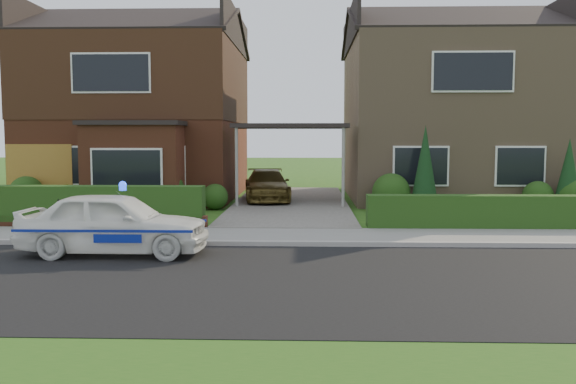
{
  "coord_description": "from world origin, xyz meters",
  "views": [
    {
      "loc": [
        0.58,
        -9.76,
        2.32
      ],
      "look_at": [
        0.14,
        3.5,
        1.13
      ],
      "focal_mm": 38.0,
      "sensor_mm": 36.0,
      "label": 1
    }
  ],
  "objects": [
    {
      "name": "ground",
      "position": [
        0.0,
        0.0,
        0.0
      ],
      "size": [
        120.0,
        120.0,
        0.0
      ],
      "primitive_type": "plane",
      "color": "#245316",
      "rests_on": "ground"
    },
    {
      "name": "road",
      "position": [
        0.0,
        0.0,
        0.0
      ],
      "size": [
        60.0,
        6.0,
        0.02
      ],
      "primitive_type": "cube",
      "color": "black",
      "rests_on": "ground"
    },
    {
      "name": "kerb",
      "position": [
        0.0,
        3.05,
        0.06
      ],
      "size": [
        60.0,
        0.16,
        0.12
      ],
      "primitive_type": "cube",
      "color": "#9E9993",
      "rests_on": "ground"
    },
    {
      "name": "sidewalk",
      "position": [
        0.0,
        4.1,
        0.05
      ],
      "size": [
        60.0,
        2.0,
        0.1
      ],
      "primitive_type": "cube",
      "color": "slate",
      "rests_on": "ground"
    },
    {
      "name": "driveway",
      "position": [
        0.0,
        11.0,
        0.06
      ],
      "size": [
        3.8,
        12.0,
        0.12
      ],
      "primitive_type": "cube",
      "color": "#666059",
      "rests_on": "ground"
    },
    {
      "name": "house_left",
      "position": [
        -5.78,
        13.9,
        3.81
      ],
      "size": [
        7.5,
        9.53,
        7.25
      ],
      "color": "brown",
      "rests_on": "ground"
    },
    {
      "name": "house_right",
      "position": [
        5.8,
        13.99,
        3.66
      ],
      "size": [
        7.5,
        8.06,
        7.25
      ],
      "color": "#927559",
      "rests_on": "ground"
    },
    {
      "name": "carport_link",
      "position": [
        0.0,
        10.95,
        2.66
      ],
      "size": [
        3.8,
        3.0,
        2.77
      ],
      "color": "black",
      "rests_on": "ground"
    },
    {
      "name": "garage_door",
      "position": [
        -8.25,
        9.96,
        1.05
      ],
      "size": [
        2.2,
        0.1,
        2.1
      ],
      "primitive_type": "cube",
      "color": "#8D601E",
      "rests_on": "ground"
    },
    {
      "name": "dwarf_wall",
      "position": [
        -5.8,
        5.3,
        0.18
      ],
      "size": [
        7.7,
        0.25,
        0.36
      ],
      "primitive_type": "cube",
      "color": "brown",
      "rests_on": "ground"
    },
    {
      "name": "hedge_left",
      "position": [
        -5.8,
        5.45,
        0.0
      ],
      "size": [
        7.5,
        0.55,
        0.9
      ],
      "primitive_type": "cube",
      "color": "#1C3C13",
      "rests_on": "ground"
    },
    {
      "name": "hedge_right",
      "position": [
        5.8,
        5.35,
        0.0
      ],
      "size": [
        7.5,
        0.55,
        0.8
      ],
      "primitive_type": "cube",
      "color": "#1C3C13",
      "rests_on": "ground"
    },
    {
      "name": "shrub_left_far",
      "position": [
        -8.5,
        9.5,
        0.54
      ],
      "size": [
        1.08,
        1.08,
        1.08
      ],
      "primitive_type": "sphere",
      "color": "#1C3C13",
      "rests_on": "ground"
    },
    {
      "name": "shrub_left_mid",
      "position": [
        -4.0,
        9.3,
        0.66
      ],
      "size": [
        1.32,
        1.32,
        1.32
      ],
      "primitive_type": "sphere",
      "color": "#1C3C13",
      "rests_on": "ground"
    },
    {
      "name": "shrub_left_near",
      "position": [
        -2.4,
        9.6,
        0.42
      ],
      "size": [
        0.84,
        0.84,
        0.84
      ],
      "primitive_type": "sphere",
      "color": "#1C3C13",
      "rests_on": "ground"
    },
    {
      "name": "shrub_right_near",
      "position": [
        3.2,
        9.4,
        0.6
      ],
      "size": [
        1.2,
        1.2,
        1.2
      ],
      "primitive_type": "sphere",
      "color": "#1C3C13",
      "rests_on": "ground"
    },
    {
      "name": "shrub_right_mid",
      "position": [
        7.8,
        9.5,
        0.48
      ],
      "size": [
        0.96,
        0.96,
        0.96
      ],
      "primitive_type": "sphere",
      "color": "#1C3C13",
      "rests_on": "ground"
    },
    {
      "name": "shrub_right_far",
      "position": [
        8.8,
        9.2,
        0.54
      ],
      "size": [
        1.08,
        1.08,
        1.08
      ],
      "primitive_type": "sphere",
      "color": "#1C3C13",
      "rests_on": "ground"
    },
    {
      "name": "conifer_a",
      "position": [
        4.2,
        9.2,
        1.3
      ],
      "size": [
        0.9,
        0.9,
        2.6
      ],
      "primitive_type": "cone",
      "color": "black",
      "rests_on": "ground"
    },
    {
      "name": "conifer_b",
      "position": [
        8.6,
        9.2,
        1.1
      ],
      "size": [
        0.9,
        0.9,
        2.2
      ],
      "primitive_type": "cone",
      "color": "black",
      "rests_on": "ground"
    },
    {
      "name": "police_car",
      "position": [
        -3.23,
        2.0,
        0.63
      ],
      "size": [
        3.39,
        3.7,
        1.42
      ],
      "rotation": [
        0.0,
        0.0,
        1.56
      ],
      "color": "white",
      "rests_on": "ground"
    },
    {
      "name": "driveway_car",
      "position": [
        -0.85,
        11.46,
        0.66
      ],
      "size": [
        1.91,
        3.84,
        1.07
      ],
      "primitive_type": "imported",
      "rotation": [
        0.0,
        0.0,
        0.11
      ],
      "color": "brown",
      "rests_on": "driveway"
    },
    {
      "name": "potted_plant_b",
      "position": [
        -7.15,
        9.0,
        0.43
      ],
      "size": [
        0.6,
        0.6,
        0.86
      ],
      "primitive_type": "imported",
      "rotation": [
        0.0,
        0.0,
        0.78
      ],
      "color": "gray",
      "rests_on": "ground"
    },
    {
      "name": "potted_plant_c",
      "position": [
        -4.17,
        9.0,
        0.42
      ],
      "size": [
        0.49,
        0.49,
        0.84
      ],
      "primitive_type": "imported",
      "rotation": [
        0.0,
        0.0,
        1.53
      ],
      "color": "gray",
      "rests_on": "ground"
    }
  ]
}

